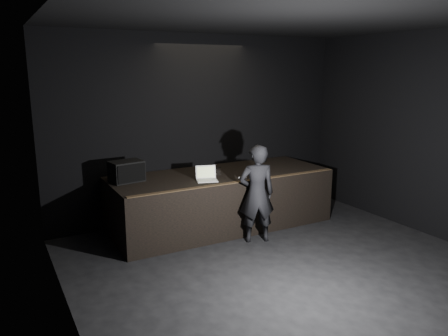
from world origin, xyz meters
TOP-DOWN VIEW (x-y plane):
  - ground at (0.00, 0.00)m, footprint 7.00×7.00m
  - room_walls at (0.00, 0.00)m, footprint 6.10×7.10m
  - stage_riser at (0.00, 2.73)m, footprint 4.00×1.50m
  - riser_lip at (0.00, 2.02)m, footprint 3.92×0.10m
  - stage_monitor at (-1.67, 2.95)m, footprint 0.58×0.47m
  - cable at (-0.12, 2.94)m, footprint 0.70×0.45m
  - laptop at (-0.45, 2.40)m, footprint 0.42×0.40m
  - beer_can at (-0.48, 2.60)m, footprint 0.06×0.06m
  - plastic_cup at (-0.12, 2.60)m, footprint 0.08×0.08m
  - wii_remote at (0.14, 2.18)m, footprint 0.10×0.15m
  - person at (0.17, 1.78)m, footprint 0.70×0.56m

SIDE VIEW (x-z plane):
  - ground at x=0.00m, z-range 0.00..0.00m
  - stage_riser at x=0.00m, z-range 0.00..1.00m
  - person at x=0.17m, z-range 0.00..1.66m
  - riser_lip at x=0.00m, z-range 1.00..1.01m
  - cable at x=-0.12m, z-range 1.00..1.02m
  - wii_remote at x=0.14m, z-range 1.00..1.03m
  - plastic_cup at x=-0.12m, z-range 1.00..1.10m
  - laptop at x=-0.45m, z-range 0.94..1.18m
  - beer_can at x=-0.48m, z-range 1.00..1.14m
  - stage_monitor at x=-1.67m, z-range 1.00..1.35m
  - room_walls at x=0.00m, z-range 0.26..3.78m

